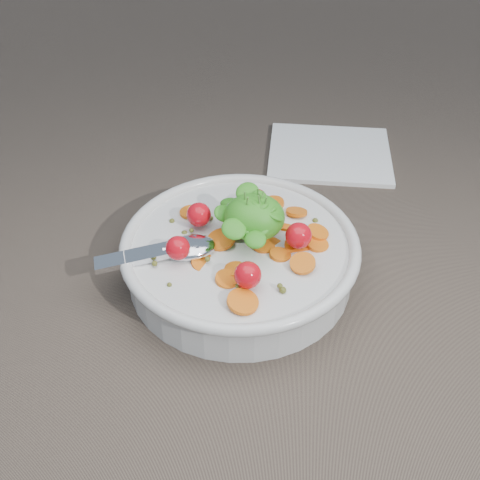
{
  "coord_description": "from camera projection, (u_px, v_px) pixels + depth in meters",
  "views": [
    {
      "loc": [
        0.01,
        -0.5,
        0.46
      ],
      "look_at": [
        -0.03,
        -0.02,
        0.05
      ],
      "focal_mm": 45.0,
      "sensor_mm": 36.0,
      "label": 1
    }
  ],
  "objects": [
    {
      "name": "ground",
      "position": [
        267.0,
        264.0,
        0.68
      ],
      "size": [
        6.0,
        6.0,
        0.0
      ],
      "primitive_type": "plane",
      "color": "brown",
      "rests_on": "ground"
    },
    {
      "name": "bowl",
      "position": [
        240.0,
        255.0,
        0.64
      ],
      "size": [
        0.27,
        0.25,
        0.11
      ],
      "color": "silver",
      "rests_on": "ground"
    },
    {
      "name": "napkin",
      "position": [
        330.0,
        154.0,
        0.85
      ],
      "size": [
        0.17,
        0.15,
        0.01
      ],
      "primitive_type": "cube",
      "rotation": [
        0.0,
        0.0,
        -0.01
      ],
      "color": "white",
      "rests_on": "ground"
    }
  ]
}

